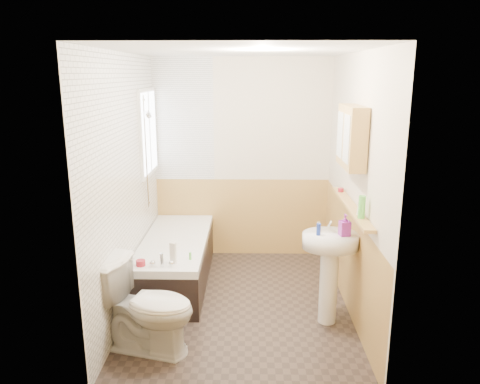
% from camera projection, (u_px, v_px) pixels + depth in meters
% --- Properties ---
extents(floor, '(2.80, 2.80, 0.00)m').
position_uv_depth(floor, '(240.00, 303.00, 4.82)').
color(floor, '#2D241F').
rests_on(floor, ground).
extents(ceiling, '(2.80, 2.80, 0.00)m').
position_uv_depth(ceiling, '(240.00, 51.00, 4.21)').
color(ceiling, white).
rests_on(ceiling, ground).
extents(wall_back, '(2.20, 0.02, 2.50)m').
position_uv_depth(wall_back, '(242.00, 160.00, 5.88)').
color(wall_back, beige).
rests_on(wall_back, ground).
extents(wall_front, '(2.20, 0.02, 2.50)m').
position_uv_depth(wall_front, '(235.00, 235.00, 3.15)').
color(wall_front, beige).
rests_on(wall_front, ground).
extents(wall_left, '(0.02, 2.80, 2.50)m').
position_uv_depth(wall_left, '(126.00, 185.00, 4.54)').
color(wall_left, beige).
rests_on(wall_left, ground).
extents(wall_right, '(0.02, 2.80, 2.50)m').
position_uv_depth(wall_right, '(355.00, 186.00, 4.49)').
color(wall_right, beige).
rests_on(wall_right, ground).
extents(wainscot_right, '(0.01, 2.80, 1.00)m').
position_uv_depth(wainscot_right, '(348.00, 259.00, 4.68)').
color(wainscot_right, tan).
rests_on(wainscot_right, wall_right).
extents(wainscot_front, '(2.20, 0.01, 1.00)m').
position_uv_depth(wainscot_front, '(236.00, 332.00, 3.36)').
color(wainscot_front, tan).
rests_on(wainscot_front, wall_front).
extents(wainscot_back, '(2.20, 0.01, 1.00)m').
position_uv_depth(wainscot_back, '(242.00, 217.00, 6.04)').
color(wainscot_back, tan).
rests_on(wainscot_back, wall_back).
extents(tile_cladding_left, '(0.01, 2.80, 2.50)m').
position_uv_depth(tile_cladding_left, '(128.00, 185.00, 4.54)').
color(tile_cladding_left, white).
rests_on(tile_cladding_left, wall_left).
extents(tile_return_back, '(0.75, 0.01, 1.50)m').
position_uv_depth(tile_return_back, '(183.00, 120.00, 5.75)').
color(tile_return_back, white).
rests_on(tile_return_back, wall_back).
extents(window, '(0.03, 0.79, 0.99)m').
position_uv_depth(window, '(149.00, 132.00, 5.36)').
color(window, white).
rests_on(window, wall_left).
extents(bathtub, '(0.70, 1.77, 0.66)m').
position_uv_depth(bathtub, '(176.00, 260.00, 5.25)').
color(bathtub, black).
rests_on(bathtub, floor).
extents(shower_riser, '(0.11, 0.08, 1.24)m').
position_uv_depth(shower_riser, '(146.00, 143.00, 5.11)').
color(shower_riser, silver).
rests_on(shower_riser, wall_left).
extents(toilet, '(0.91, 0.65, 0.80)m').
position_uv_depth(toilet, '(147.00, 307.00, 3.93)').
color(toilet, white).
rests_on(toilet, floor).
extents(sink, '(0.52, 0.42, 1.00)m').
position_uv_depth(sink, '(330.00, 260.00, 4.32)').
color(sink, white).
rests_on(sink, floor).
extents(pine_shelf, '(0.10, 1.42, 0.03)m').
position_uv_depth(pine_shelf, '(351.00, 207.00, 4.34)').
color(pine_shelf, tan).
rests_on(pine_shelf, wall_right).
extents(medicine_cabinet, '(0.16, 0.62, 0.56)m').
position_uv_depth(medicine_cabinet, '(351.00, 137.00, 4.21)').
color(medicine_cabinet, tan).
rests_on(medicine_cabinet, wall_right).
extents(foam_can, '(0.07, 0.07, 0.19)m').
position_uv_depth(foam_can, '(362.00, 207.00, 3.93)').
color(foam_can, '#59C647').
rests_on(foam_can, pine_shelf).
extents(green_bottle, '(0.04, 0.04, 0.19)m').
position_uv_depth(green_bottle, '(359.00, 204.00, 4.03)').
color(green_bottle, silver).
rests_on(green_bottle, pine_shelf).
extents(black_jar, '(0.07, 0.07, 0.04)m').
position_uv_depth(black_jar, '(341.00, 190.00, 4.83)').
color(black_jar, maroon).
rests_on(black_jar, pine_shelf).
extents(soap_bottle, '(0.13, 0.21, 0.09)m').
position_uv_depth(soap_bottle, '(344.00, 231.00, 4.20)').
color(soap_bottle, purple).
rests_on(soap_bottle, sink).
extents(clear_bottle, '(0.05, 0.05, 0.11)m').
position_uv_depth(clear_bottle, '(319.00, 229.00, 4.21)').
color(clear_bottle, '#19339E').
rests_on(clear_bottle, sink).
extents(blue_gel, '(0.07, 0.05, 0.21)m').
position_uv_depth(blue_gel, '(173.00, 253.00, 4.49)').
color(blue_gel, silver).
rests_on(blue_gel, bathtub).
extents(cream_jar, '(0.11, 0.11, 0.06)m').
position_uv_depth(cream_jar, '(141.00, 263.00, 4.46)').
color(cream_jar, maroon).
rests_on(cream_jar, bathtub).
extents(orange_bottle, '(0.03, 0.03, 0.07)m').
position_uv_depth(orange_bottle, '(190.00, 256.00, 4.60)').
color(orange_bottle, '#59C647').
rests_on(orange_bottle, bathtub).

